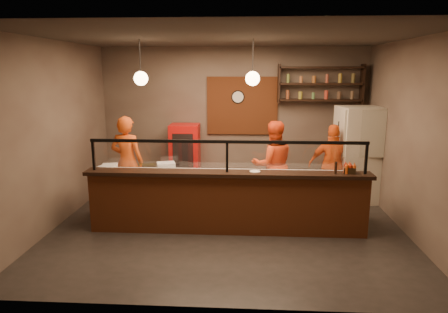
# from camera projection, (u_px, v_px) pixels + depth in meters

# --- Properties ---
(floor) EXTENTS (6.00, 6.00, 0.00)m
(floor) POSITION_uv_depth(u_px,v_px,m) (228.00, 226.00, 7.05)
(floor) COLOR black
(floor) RESTS_ON ground
(ceiling) EXTENTS (6.00, 6.00, 0.00)m
(ceiling) POSITION_uv_depth(u_px,v_px,m) (228.00, 37.00, 6.37)
(ceiling) COLOR #39332C
(ceiling) RESTS_ON wall_back
(wall_back) EXTENTS (6.00, 0.00, 6.00)m
(wall_back) POSITION_uv_depth(u_px,v_px,m) (233.00, 119.00, 9.15)
(wall_back) COLOR #685A4C
(wall_back) RESTS_ON floor
(wall_left) EXTENTS (0.00, 5.00, 5.00)m
(wall_left) POSITION_uv_depth(u_px,v_px,m) (55.00, 135.00, 6.88)
(wall_left) COLOR #685A4C
(wall_left) RESTS_ON floor
(wall_right) EXTENTS (0.00, 5.00, 5.00)m
(wall_right) POSITION_uv_depth(u_px,v_px,m) (411.00, 138.00, 6.53)
(wall_right) COLOR #685A4C
(wall_right) RESTS_ON floor
(wall_front) EXTENTS (6.00, 0.00, 6.00)m
(wall_front) POSITION_uv_depth(u_px,v_px,m) (217.00, 174.00, 4.27)
(wall_front) COLOR #685A4C
(wall_front) RESTS_ON floor
(brick_patch) EXTENTS (1.60, 0.04, 1.30)m
(brick_patch) POSITION_uv_depth(u_px,v_px,m) (242.00, 106.00, 9.04)
(brick_patch) COLOR brown
(brick_patch) RESTS_ON wall_back
(service_counter) EXTENTS (4.60, 0.25, 1.00)m
(service_counter) POSITION_uv_depth(u_px,v_px,m) (227.00, 204.00, 6.65)
(service_counter) COLOR brown
(service_counter) RESTS_ON floor
(counter_ledge) EXTENTS (4.70, 0.37, 0.06)m
(counter_ledge) POSITION_uv_depth(u_px,v_px,m) (227.00, 174.00, 6.54)
(counter_ledge) COLOR black
(counter_ledge) RESTS_ON service_counter
(worktop_cabinet) EXTENTS (4.60, 0.75, 0.85)m
(worktop_cabinet) POSITION_uv_depth(u_px,v_px,m) (228.00, 199.00, 7.15)
(worktop_cabinet) COLOR gray
(worktop_cabinet) RESTS_ON floor
(worktop) EXTENTS (4.60, 0.75, 0.05)m
(worktop) POSITION_uv_depth(u_px,v_px,m) (229.00, 175.00, 7.06)
(worktop) COLOR silver
(worktop) RESTS_ON worktop_cabinet
(sneeze_guard) EXTENTS (4.50, 0.05, 0.52)m
(sneeze_guard) POSITION_uv_depth(u_px,v_px,m) (227.00, 153.00, 6.46)
(sneeze_guard) COLOR white
(sneeze_guard) RESTS_ON counter_ledge
(wall_shelving) EXTENTS (1.84, 0.28, 0.85)m
(wall_shelving) POSITION_uv_depth(u_px,v_px,m) (320.00, 84.00, 8.69)
(wall_shelving) COLOR black
(wall_shelving) RESTS_ON wall_back
(wall_clock) EXTENTS (0.30, 0.04, 0.30)m
(wall_clock) POSITION_uv_depth(u_px,v_px,m) (238.00, 97.00, 9.00)
(wall_clock) COLOR black
(wall_clock) RESTS_ON wall_back
(pendant_left) EXTENTS (0.24, 0.24, 0.77)m
(pendant_left) POSITION_uv_depth(u_px,v_px,m) (141.00, 78.00, 6.79)
(pendant_left) COLOR black
(pendant_left) RESTS_ON ceiling
(pendant_right) EXTENTS (0.24, 0.24, 0.77)m
(pendant_right) POSITION_uv_depth(u_px,v_px,m) (253.00, 78.00, 6.68)
(pendant_right) COLOR black
(pendant_right) RESTS_ON ceiling
(cook_left) EXTENTS (0.73, 0.54, 1.83)m
(cook_left) POSITION_uv_depth(u_px,v_px,m) (127.00, 162.00, 7.90)
(cook_left) COLOR #D14A13
(cook_left) RESTS_ON floor
(cook_mid) EXTENTS (0.96, 0.81, 1.74)m
(cook_mid) POSITION_uv_depth(u_px,v_px,m) (273.00, 165.00, 7.83)
(cook_mid) COLOR red
(cook_mid) RESTS_ON floor
(cook_right) EXTENTS (1.00, 0.49, 1.64)m
(cook_right) POSITION_uv_depth(u_px,v_px,m) (333.00, 165.00, 8.02)
(cook_right) COLOR #E95715
(cook_right) RESTS_ON floor
(fridge) EXTENTS (0.92, 0.88, 1.97)m
(fridge) POSITION_uv_depth(u_px,v_px,m) (358.00, 155.00, 8.22)
(fridge) COLOR beige
(fridge) RESTS_ON floor
(red_cooler) EXTENTS (0.66, 0.61, 1.51)m
(red_cooler) POSITION_uv_depth(u_px,v_px,m) (185.00, 157.00, 9.05)
(red_cooler) COLOR #AD0D0B
(red_cooler) RESTS_ON floor
(pizza_dough) EXTENTS (0.46, 0.46, 0.01)m
(pizza_dough) POSITION_uv_depth(u_px,v_px,m) (228.00, 174.00, 7.01)
(pizza_dough) COLOR white
(pizza_dough) RESTS_ON worktop
(prep_tub_a) EXTENTS (0.38, 0.33, 0.16)m
(prep_tub_a) POSITION_uv_depth(u_px,v_px,m) (166.00, 167.00, 7.20)
(prep_tub_a) COLOR silver
(prep_tub_a) RESTS_ON worktop
(prep_tub_b) EXTENTS (0.32, 0.28, 0.13)m
(prep_tub_b) POSITION_uv_depth(u_px,v_px,m) (110.00, 168.00, 7.19)
(prep_tub_b) COLOR silver
(prep_tub_b) RESTS_ON worktop
(prep_tub_c) EXTENTS (0.32, 0.29, 0.14)m
(prep_tub_c) POSITION_uv_depth(u_px,v_px,m) (107.00, 170.00, 7.05)
(prep_tub_c) COLOR silver
(prep_tub_c) RESTS_ON worktop
(rolling_pin) EXTENTS (0.35, 0.07, 0.06)m
(rolling_pin) POSITION_uv_depth(u_px,v_px,m) (142.00, 170.00, 7.21)
(rolling_pin) COLOR yellow
(rolling_pin) RESTS_ON worktop
(condiment_caddy) EXTENTS (0.20, 0.17, 0.10)m
(condiment_caddy) POSITION_uv_depth(u_px,v_px,m) (350.00, 170.00, 6.43)
(condiment_caddy) COLOR black
(condiment_caddy) RESTS_ON counter_ledge
(pepper_mill) EXTENTS (0.05, 0.05, 0.20)m
(pepper_mill) POSITION_uv_depth(u_px,v_px,m) (336.00, 168.00, 6.37)
(pepper_mill) COLOR black
(pepper_mill) RESTS_ON counter_ledge
(small_plate) EXTENTS (0.19, 0.19, 0.01)m
(small_plate) POSITION_uv_depth(u_px,v_px,m) (255.00, 171.00, 6.52)
(small_plate) COLOR silver
(small_plate) RESTS_ON counter_ledge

